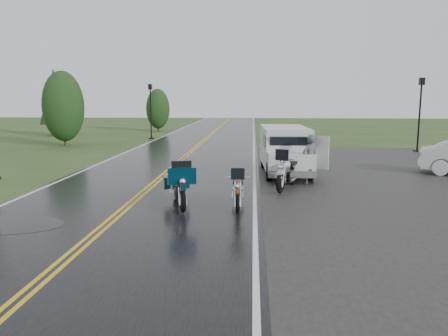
% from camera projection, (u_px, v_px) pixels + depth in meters
% --- Properties ---
extents(ground, '(120.00, 120.00, 0.00)m').
position_uv_depth(ground, '(122.00, 213.00, 12.46)').
color(ground, '#2D471E').
rests_on(ground, ground).
extents(road, '(8.00, 100.00, 0.04)m').
position_uv_depth(road, '(180.00, 162.00, 22.31)').
color(road, black).
rests_on(road, ground).
extents(parking_pad, '(14.00, 24.00, 0.03)m').
position_uv_depth(parking_pad, '(443.00, 183.00, 16.67)').
color(parking_pad, black).
rests_on(parking_pad, ground).
extents(motorcycle_red, '(0.82, 2.12, 1.24)m').
position_uv_depth(motorcycle_red, '(238.00, 193.00, 12.09)').
color(motorcycle_red, '#5E1C0A').
rests_on(motorcycle_red, ground).
extents(motorcycle_teal, '(1.54, 2.63, 1.46)m').
position_uv_depth(motorcycle_teal, '(182.00, 189.00, 12.10)').
color(motorcycle_teal, '#042335').
rests_on(motorcycle_teal, ground).
extents(motorcycle_silver, '(1.65, 2.63, 1.46)m').
position_uv_depth(motorcycle_silver, '(281.00, 174.00, 14.58)').
color(motorcycle_silver, '#B8BBC1').
rests_on(motorcycle_silver, ground).
extents(van_white, '(2.17, 5.28, 2.04)m').
position_uv_depth(van_white, '(270.00, 155.00, 16.99)').
color(van_white, silver).
rests_on(van_white, ground).
extents(person_at_van, '(0.82, 0.76, 1.87)m').
position_uv_depth(person_at_van, '(310.00, 160.00, 16.36)').
color(person_at_van, '#4C4D51').
rests_on(person_at_van, ground).
extents(lamp_post_far_left, '(0.37, 0.37, 4.36)m').
position_uv_depth(lamp_post_far_left, '(151.00, 111.00, 34.47)').
color(lamp_post_far_left, black).
rests_on(lamp_post_far_left, ground).
extents(lamp_post_far_right, '(0.38, 0.38, 4.48)m').
position_uv_depth(lamp_post_far_right, '(420.00, 115.00, 26.15)').
color(lamp_post_far_right, black).
rests_on(lamp_post_far_right, ground).
extents(tree_left_mid, '(2.76, 2.76, 4.32)m').
position_uv_depth(tree_left_mid, '(64.00, 114.00, 29.54)').
color(tree_left_mid, '#1E3D19').
rests_on(tree_left_mid, ground).
extents(tree_left_far, '(2.30, 2.30, 3.53)m').
position_uv_depth(tree_left_far, '(158.00, 113.00, 42.77)').
color(tree_left_far, '#1E3D19').
rests_on(tree_left_far, ground).
extents(pine_left_far, '(2.70, 2.70, 5.62)m').
position_uv_depth(pine_left_far, '(55.00, 103.00, 37.75)').
color(pine_left_far, '#1E3D19').
rests_on(pine_left_far, ground).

